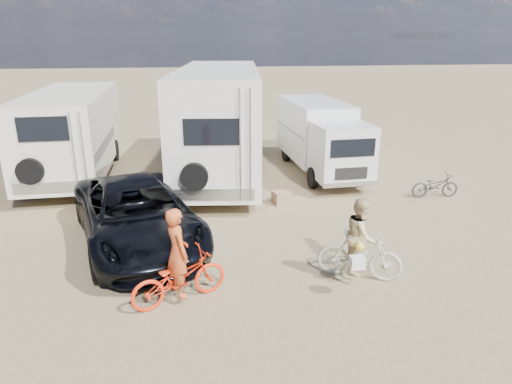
{
  "coord_description": "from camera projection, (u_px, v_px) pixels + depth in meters",
  "views": [
    {
      "loc": [
        -0.85,
        -9.86,
        5.04
      ],
      "look_at": [
        0.72,
        0.9,
        1.3
      ],
      "focal_mm": 32.01,
      "sensor_mm": 36.0,
      "label": 1
    }
  ],
  "objects": [
    {
      "name": "bike_woman",
      "position": [
        359.0,
        255.0,
        9.84
      ],
      "size": [
        1.87,
        1.23,
        1.1
      ],
      "primitive_type": "imported",
      "rotation": [
        0.0,
        0.0,
        1.14
      ],
      "color": "#B6C1A3",
      "rests_on": "ground"
    },
    {
      "name": "cooler",
      "position": [
        140.0,
        213.0,
        12.99
      ],
      "size": [
        0.72,
        0.64,
        0.48
      ],
      "primitive_type": "cube",
      "rotation": [
        0.0,
        0.0,
        0.42
      ],
      "color": "teal",
      "rests_on": "ground"
    },
    {
      "name": "box_truck",
      "position": [
        321.0,
        139.0,
        17.37
      ],
      "size": [
        2.27,
        6.24,
        2.63
      ],
      "primitive_type": null,
      "rotation": [
        0.0,
        0.0,
        0.05
      ],
      "color": "silver",
      "rests_on": "ground"
    },
    {
      "name": "bike_parked",
      "position": [
        435.0,
        185.0,
        14.88
      ],
      "size": [
        1.56,
        0.63,
        0.8
      ],
      "primitive_type": "imported",
      "rotation": [
        0.0,
        0.0,
        1.51
      ],
      "color": "#282A27",
      "rests_on": "ground"
    },
    {
      "name": "bike_man",
      "position": [
        179.0,
        278.0,
        8.97
      ],
      "size": [
        2.09,
        1.41,
        1.04
      ],
      "primitive_type": "imported",
      "rotation": [
        0.0,
        0.0,
        1.98
      ],
      "color": "red",
      "rests_on": "ground"
    },
    {
      "name": "rv_main",
      "position": [
        220.0,
        123.0,
        16.92
      ],
      "size": [
        3.79,
        9.56,
        3.94
      ],
      "primitive_type": null,
      "rotation": [
        0.0,
        0.0,
        -0.11
      ],
      "color": "white",
      "rests_on": "ground"
    },
    {
      "name": "rider_man",
      "position": [
        178.0,
        261.0,
        8.85
      ],
      "size": [
        0.66,
        0.78,
        1.81
      ],
      "primitive_type": "imported",
      "rotation": [
        0.0,
        0.0,
        1.98
      ],
      "color": "#D35324",
      "rests_on": "ground"
    },
    {
      "name": "rider_woman",
      "position": [
        360.0,
        243.0,
        9.75
      ],
      "size": [
        0.91,
        1.0,
        1.66
      ],
      "primitive_type": "imported",
      "rotation": [
        0.0,
        0.0,
        1.14
      ],
      "color": "#D2B985",
      "rests_on": "ground"
    },
    {
      "name": "ground",
      "position": [
        232.0,
        256.0,
        10.98
      ],
      "size": [
        140.0,
        140.0,
        0.0
      ],
      "primitive_type": "plane",
      "color": "#927C57",
      "rests_on": "ground"
    },
    {
      "name": "rv_left",
      "position": [
        73.0,
        136.0,
        16.72
      ],
      "size": [
        2.77,
        7.38,
        3.12
      ],
      "primitive_type": null,
      "rotation": [
        0.0,
        0.0,
        0.03
      ],
      "color": "white",
      "rests_on": "ground"
    },
    {
      "name": "crate",
      "position": [
        281.0,
        198.0,
        14.35
      ],
      "size": [
        0.59,
        0.59,
        0.4
      ],
      "primitive_type": "cube",
      "rotation": [
        0.0,
        0.0,
        0.19
      ],
      "color": "#87694D",
      "rests_on": "ground"
    },
    {
      "name": "dark_suv",
      "position": [
        137.0,
        214.0,
        11.45
      ],
      "size": [
        4.13,
        6.2,
        1.58
      ],
      "primitive_type": "imported",
      "rotation": [
        0.0,
        0.0,
        0.29
      ],
      "color": "black",
      "rests_on": "ground"
    }
  ]
}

